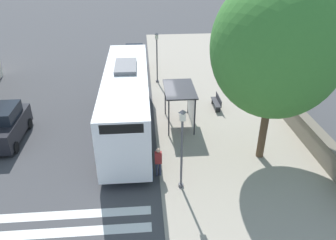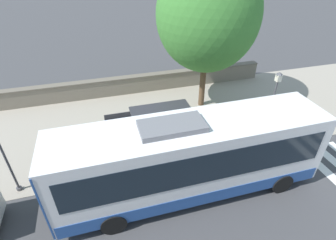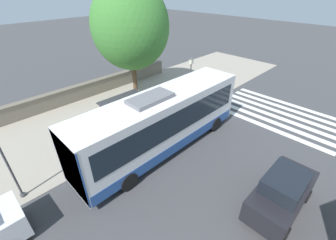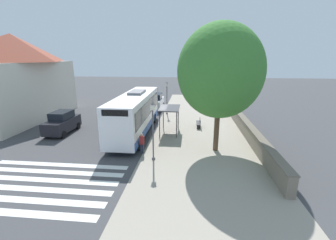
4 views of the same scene
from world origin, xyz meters
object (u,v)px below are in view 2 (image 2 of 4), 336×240
pedestrian (262,137)px  shade_tree (208,15)px  bus_shelter (161,116)px  bench (119,120)px  street_lamp_near (273,101)px  street_lamp_far (1,150)px  bus (191,157)px

pedestrian → shade_tree: shade_tree is taller
bus_shelter → bench: (-2.66, -1.99, -1.56)m
street_lamp_near → bench: bearing=-113.1°
bench → bus_shelter: bearing=36.8°
pedestrian → street_lamp_far: bearing=-92.8°
bench → street_lamp_near: bearing=66.9°
street_lamp_far → shade_tree: bearing=114.3°
bus_shelter → pedestrian: bus_shelter is taller
bus → shade_tree: shade_tree is taller
pedestrian → street_lamp_far: size_ratio=0.39×
bus_shelter → bench: 3.67m
pedestrian → street_lamp_far: 12.13m
bus_shelter → street_lamp_near: 5.99m
bus → shade_tree: (-7.02, 3.41, 3.96)m
shade_tree → street_lamp_far: bearing=-65.7°
pedestrian → shade_tree: bearing=-167.7°
pedestrian → bench: (-4.39, -7.00, -0.44)m
bench → pedestrian: bearing=57.9°
bus → street_lamp_far: size_ratio=2.80×
bus → street_lamp_near: 6.10m
bench → street_lamp_near: street_lamp_near is taller
shade_tree → bus: bearing=-25.9°
bus_shelter → pedestrian: 5.42m
pedestrian → street_lamp_far: (-0.58, -12.03, 1.47)m
street_lamp_near → shade_tree: shade_tree is taller
street_lamp_far → pedestrian: bearing=87.2°
shade_tree → pedestrian: bearing=12.3°
bench → street_lamp_far: bearing=-52.9°
bus_shelter → street_lamp_near: size_ratio=0.75×
pedestrian → street_lamp_near: bearing=137.4°
bench → shade_tree: bearing=100.6°
street_lamp_near → shade_tree: 6.08m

